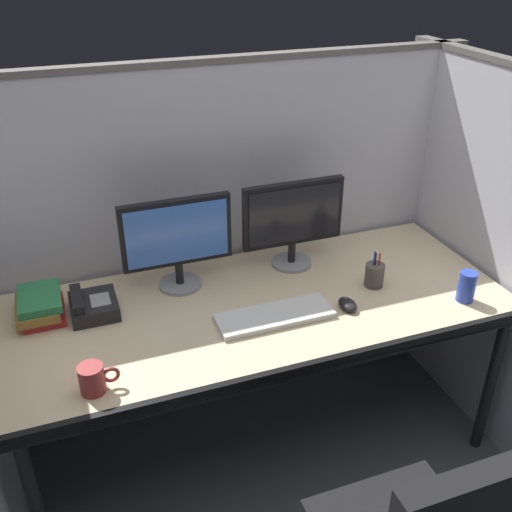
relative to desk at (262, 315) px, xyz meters
The scene contains 13 objects.
ground_plane 0.75m from the desk, 90.00° to the right, with size 8.00×8.00×0.00m, color #4C5156.
cubicle_partition_rear 0.47m from the desk, 90.00° to the left, with size 2.21×0.06×1.57m.
cubicle_partition_right 1.00m from the desk, ahead, with size 0.06×1.41×1.57m.
desk is the anchor object (origin of this frame).
monitor_left 0.44m from the desk, 137.09° to the left, with size 0.43×0.17×0.37m.
monitor_right 0.43m from the desk, 47.01° to the left, with size 0.43×0.17×0.37m.
keyboard_main 0.12m from the desk, 82.59° to the right, with size 0.43×0.15×0.02m, color silver.
computer_mouse 0.33m from the desk, 24.08° to the right, with size 0.06×0.10×0.04m.
book_stack 0.82m from the desk, 165.35° to the left, with size 0.17×0.22×0.09m.
pen_cup 0.48m from the desk, ahead, with size 0.08×0.08×0.15m.
desk_phone 0.64m from the desk, 164.87° to the left, with size 0.17×0.19×0.09m.
soda_can 0.79m from the desk, 17.70° to the right, with size 0.07×0.07×0.12m, color #263FB2.
coffee_mug 0.71m from the desk, 157.73° to the right, with size 0.13×0.08×0.09m.
Camera 1 is at (-0.65, -1.44, 1.98)m, focal length 40.90 mm.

